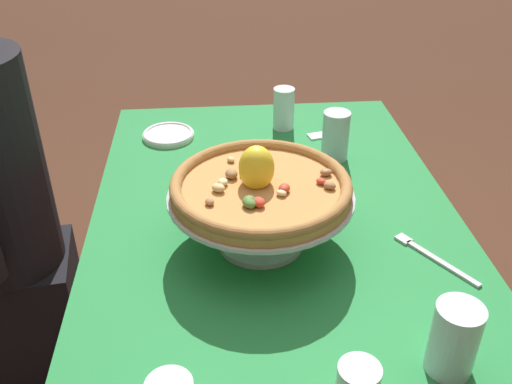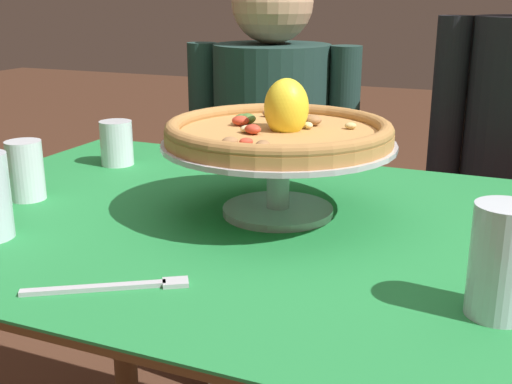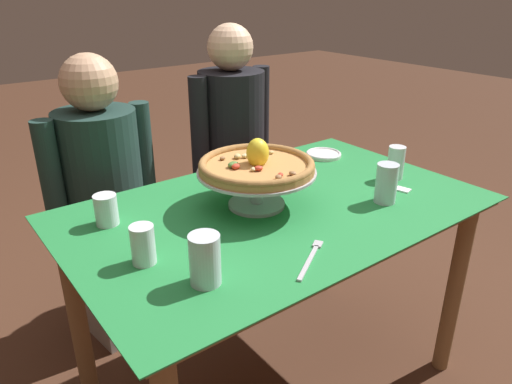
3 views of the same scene
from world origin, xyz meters
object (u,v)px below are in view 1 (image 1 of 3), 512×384
(side_plate, at_px, (168,135))
(sugar_packet, at_px, (317,136))
(water_glass_front_right, at_px, (335,139))
(pizza, at_px, (261,185))
(water_glass_front_left, at_px, (453,343))
(water_glass_side_right, at_px, (284,111))
(pizza_stand, at_px, (261,208))
(dinner_fork, at_px, (431,256))

(side_plate, bearing_deg, sugar_packet, -94.36)
(water_glass_front_right, bearing_deg, side_plate, 70.31)
(pizza, bearing_deg, water_glass_front_left, -142.96)
(water_glass_side_right, xyz_separation_m, water_glass_front_left, (-0.90, -0.15, 0.00))
(water_glass_side_right, xyz_separation_m, side_plate, (-0.03, 0.33, -0.04))
(pizza_stand, bearing_deg, side_plate, 22.78)
(water_glass_front_right, height_order, water_glass_front_left, water_glass_front_right)
(dinner_fork, bearing_deg, water_glass_front_left, 165.36)
(pizza, bearing_deg, side_plate, 22.73)
(water_glass_side_right, bearing_deg, dinner_fork, -160.32)
(pizza_stand, xyz_separation_m, water_glass_front_right, (0.35, -0.23, -0.03))
(sugar_packet, bearing_deg, water_glass_front_left, -175.69)
(pizza_stand, relative_size, water_glass_front_left, 2.94)
(pizza_stand, relative_size, sugar_packet, 7.51)
(pizza, height_order, side_plate, pizza)
(water_glass_front_right, distance_m, water_glass_front_left, 0.71)
(pizza_stand, relative_size, water_glass_side_right, 3.09)
(water_glass_front_left, distance_m, side_plate, 1.00)
(water_glass_front_right, relative_size, water_glass_side_right, 1.07)
(pizza, distance_m, water_glass_front_right, 0.43)
(pizza_stand, height_order, side_plate, pizza_stand)
(water_glass_side_right, distance_m, dinner_fork, 0.67)
(pizza, xyz_separation_m, water_glass_front_right, (0.35, -0.23, -0.08))
(water_glass_side_right, relative_size, water_glass_front_left, 0.95)
(pizza_stand, bearing_deg, pizza, 59.78)
(water_glass_front_left, height_order, sugar_packet, water_glass_front_left)
(pizza, relative_size, side_plate, 2.50)
(pizza_stand, xyz_separation_m, sugar_packet, (0.48, -0.21, -0.08))
(side_plate, relative_size, sugar_packet, 2.90)
(water_glass_side_right, xyz_separation_m, dinner_fork, (-0.63, -0.22, -0.05))
(water_glass_front_left, xyz_separation_m, dinner_fork, (0.28, -0.07, -0.05))
(pizza_stand, xyz_separation_m, side_plate, (0.51, 0.21, -0.08))
(water_glass_front_left, relative_size, side_plate, 0.88)
(side_plate, distance_m, dinner_fork, 0.81)
(water_glass_front_right, height_order, water_glass_side_right, water_glass_front_right)
(water_glass_front_right, bearing_deg, pizza_stand, 147.06)
(pizza_stand, relative_size, water_glass_front_right, 2.87)
(side_plate, bearing_deg, water_glass_front_right, -109.69)
(pizza, height_order, water_glass_front_left, pizza)
(water_glass_front_right, distance_m, dinner_fork, 0.45)
(pizza, bearing_deg, water_glass_side_right, -12.22)
(pizza_stand, distance_m, water_glass_front_left, 0.45)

